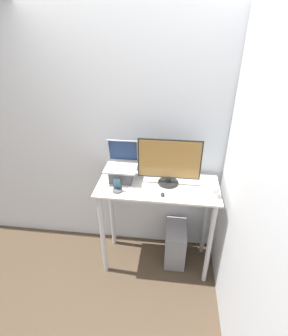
% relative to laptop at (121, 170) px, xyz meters
% --- Properties ---
extents(ground_plane, '(12.00, 12.00, 0.00)m').
position_rel_laptop_xyz_m(ground_plane, '(0.36, -0.31, -1.11)').
color(ground_plane, '#473828').
extents(wall_back, '(6.00, 0.05, 2.60)m').
position_rel_laptop_xyz_m(wall_back, '(0.36, 0.28, 0.19)').
color(wall_back, silver).
rests_on(wall_back, ground_plane).
extents(wall_side_right, '(0.05, 6.00, 2.60)m').
position_rel_laptop_xyz_m(wall_side_right, '(1.02, -0.31, 0.19)').
color(wall_side_right, silver).
rests_on(wall_side_right, ground_plane).
extents(desk, '(1.15, 0.50, 1.00)m').
position_rel_laptop_xyz_m(desk, '(0.36, -0.06, -0.33)').
color(desk, beige).
rests_on(desk, ground_plane).
extents(laptop, '(0.30, 0.27, 0.37)m').
position_rel_laptop_xyz_m(laptop, '(0.00, 0.00, 0.00)').
color(laptop, '#4C4C51').
rests_on(laptop, desk).
extents(monitor, '(0.58, 0.19, 0.45)m').
position_rel_laptop_xyz_m(monitor, '(0.45, -0.01, 0.12)').
color(monitor, black).
rests_on(monitor, desk).
extents(keyboard, '(0.27, 0.09, 0.02)m').
position_rel_laptop_xyz_m(keyboard, '(0.23, -0.20, -0.10)').
color(keyboard, white).
rests_on(keyboard, desk).
extents(mouse, '(0.03, 0.06, 0.02)m').
position_rel_laptop_xyz_m(mouse, '(0.41, -0.22, -0.09)').
color(mouse, '#262626').
rests_on(mouse, desk).
extents(cell_phone, '(0.09, 0.09, 0.14)m').
position_rel_laptop_xyz_m(cell_phone, '(-0.00, -0.20, -0.07)').
color(cell_phone, '#4C4C51').
rests_on(cell_phone, desk).
extents(computer_tower, '(0.22, 0.39, 0.43)m').
position_rel_laptop_xyz_m(computer_tower, '(0.57, -0.00, -0.89)').
color(computer_tower, gray).
rests_on(computer_tower, ground_plane).
extents(mug, '(0.09, 0.09, 0.10)m').
position_rel_laptop_xyz_m(mug, '(0.85, -0.17, -0.06)').
color(mug, white).
rests_on(mug, desk).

